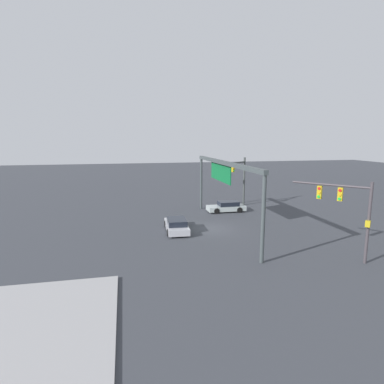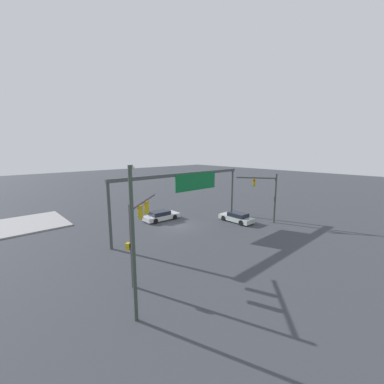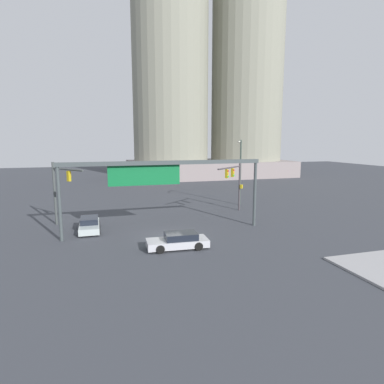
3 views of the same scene
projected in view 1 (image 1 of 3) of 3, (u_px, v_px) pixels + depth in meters
name	position (u px, v px, depth m)	size (l,w,h in m)	color
ground_plane	(209.00, 229.00, 29.85)	(165.64, 165.64, 0.00)	#373A40
sidewalk_corner	(5.00, 354.00, 12.42)	(12.50, 8.50, 0.15)	#969598
traffic_signal_near_corner	(348.00, 205.00, 21.83)	(4.42, 3.57, 5.62)	#3F393E
traffic_signal_opposite_side	(240.00, 175.00, 39.29)	(3.00, 3.99, 6.11)	#3D4242
overhead_sign_gantry	(223.00, 173.00, 29.66)	(17.79, 0.43, 6.41)	#3C4446
sedan_car_approaching	(227.00, 207.00, 36.86)	(1.86, 4.43, 1.21)	#ABB8B7
sedan_car_waiting_far	(177.00, 225.00, 29.07)	(4.73, 2.14, 1.21)	#B4B5BD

